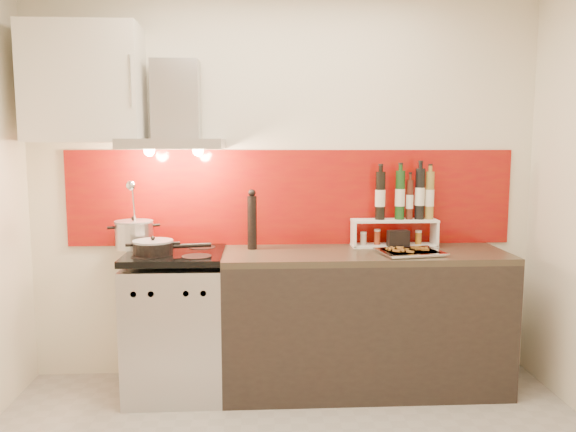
{
  "coord_description": "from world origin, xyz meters",
  "views": [
    {
      "loc": [
        -0.18,
        -2.38,
        1.57
      ],
      "look_at": [
        0.0,
        0.95,
        1.15
      ],
      "focal_mm": 35.0,
      "sensor_mm": 36.0,
      "label": 1
    }
  ],
  "objects": [
    {
      "name": "counter",
      "position": [
        0.5,
        1.1,
        0.45
      ],
      "size": [
        1.8,
        0.6,
        0.9
      ],
      "color": "black",
      "rests_on": "ground"
    },
    {
      "name": "saute_pan",
      "position": [
        -0.81,
        1.02,
        0.95
      ],
      "size": [
        0.47,
        0.25,
        0.11
      ],
      "color": "black",
      "rests_on": "range_stove"
    },
    {
      "name": "utensil_jar",
      "position": [
        -0.97,
        1.18,
        1.04
      ],
      "size": [
        0.1,
        0.14,
        0.46
      ],
      "color": "silver",
      "rests_on": "range_stove"
    },
    {
      "name": "pepper_mill",
      "position": [
        -0.22,
        1.22,
        1.09
      ],
      "size": [
        0.06,
        0.06,
        0.39
      ],
      "color": "black",
      "rests_on": "counter"
    },
    {
      "name": "baking_tray",
      "position": [
        0.76,
        0.99,
        0.92
      ],
      "size": [
        0.42,
        0.35,
        0.03
      ],
      "color": "silver",
      "rests_on": "counter"
    },
    {
      "name": "backsplash",
      "position": [
        0.05,
        1.39,
        1.22
      ],
      "size": [
        3.0,
        0.02,
        0.64
      ],
      "primitive_type": "cube",
      "color": "maroon",
      "rests_on": "back_wall"
    },
    {
      "name": "back_wall",
      "position": [
        0.0,
        1.4,
        1.3
      ],
      "size": [
        3.4,
        0.02,
        2.6
      ],
      "primitive_type": "cube",
      "color": "silver",
      "rests_on": "ground"
    },
    {
      "name": "upper_cabinet",
      "position": [
        -1.25,
        1.22,
        1.95
      ],
      "size": [
        0.7,
        0.35,
        0.72
      ],
      "primitive_type": "cube",
      "color": "silver",
      "rests_on": "back_wall"
    },
    {
      "name": "range_hood",
      "position": [
        -0.7,
        1.24,
        1.74
      ],
      "size": [
        0.62,
        0.5,
        0.61
      ],
      "color": "#B7B7BA",
      "rests_on": "back_wall"
    },
    {
      "name": "stock_pot",
      "position": [
        -0.98,
        1.24,
        1.0
      ],
      "size": [
        0.25,
        0.25,
        0.21
      ],
      "color": "#B7B7BA",
      "rests_on": "range_stove"
    },
    {
      "name": "range_stove",
      "position": [
        -0.7,
        1.1,
        0.44
      ],
      "size": [
        0.6,
        0.6,
        0.91
      ],
      "color": "#B7B7BA",
      "rests_on": "ground"
    },
    {
      "name": "step_shelf",
      "position": [
        0.77,
        1.26,
        1.13
      ],
      "size": [
        0.57,
        0.15,
        0.52
      ],
      "color": "white",
      "rests_on": "counter"
    },
    {
      "name": "caddy_box",
      "position": [
        0.73,
        1.19,
        0.96
      ],
      "size": [
        0.15,
        0.08,
        0.12
      ],
      "primitive_type": "cube",
      "rotation": [
        0.0,
        0.0,
        0.11
      ],
      "color": "black",
      "rests_on": "counter"
    }
  ]
}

